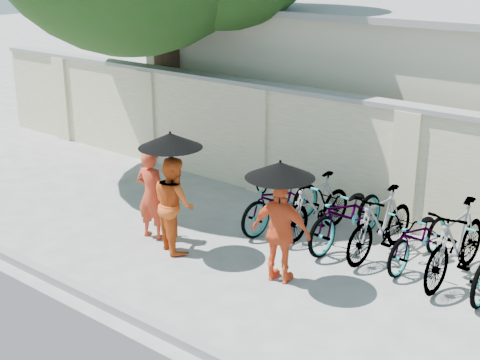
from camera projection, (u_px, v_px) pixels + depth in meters
The scene contains 14 objects.
ground at pixel (184, 258), 10.02m from camera, with size 80.00×80.00×0.00m, color #ACAAA8.
kerb at pixel (94, 297), 8.76m from camera, with size 40.00×0.16×0.12m, color gray.
compound_wall at pixel (355, 159), 11.43m from camera, with size 20.00×0.30×2.00m, color #F4E8B4.
monk_left at pixel (152, 195), 10.55m from camera, with size 0.53×0.35×1.45m, color red.
monk_center at pixel (174, 204), 10.11m from camera, with size 0.72×0.56×1.48m, color #D55218.
parasol_center at pixel (170, 140), 9.69m from camera, with size 0.95×0.95×1.03m.
monk_right at pixel (281, 232), 9.11m from camera, with size 0.86×0.36×1.46m, color #E95626.
parasol_right at pixel (280, 170), 8.74m from camera, with size 0.94×0.94×0.93m.
bike_0 at pixel (282, 201), 10.99m from camera, with size 0.64×1.83×0.96m, color #9E9D9F.
bike_1 at pixel (316, 206), 10.70m from camera, with size 0.48×1.68×1.01m, color #9E9D9F.
bike_2 at pixel (348, 214), 10.34m from camera, with size 0.67×1.93×1.01m, color #9E9D9F.
bike_3 at pixel (381, 223), 9.95m from camera, with size 0.49×1.75×1.05m, color #9E9D9F.
bike_4 at pixel (420, 237), 9.68m from camera, with size 0.58×1.67×0.88m, color #9E9D9F.
bike_5 at pixel (456, 242), 9.18m from camera, with size 0.53×1.89×1.13m, color #9E9D9F.
Camera 1 is at (6.44, -6.50, 4.33)m, focal length 50.00 mm.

